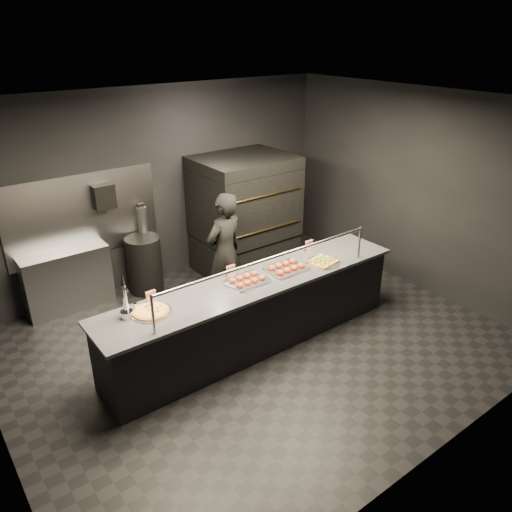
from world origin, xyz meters
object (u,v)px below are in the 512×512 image
Objects in this scene: slider_tray_a at (247,280)px; trash_bin at (145,264)px; pizza_oven at (244,214)px; slider_tray_b at (286,268)px; towel_dispenser at (104,197)px; square_pizza at (323,262)px; prep_shelf at (68,281)px; round_pizza at (151,312)px; service_counter at (255,313)px; worker at (225,252)px; fire_extinguisher at (142,220)px; beer_tap at (126,305)px.

slider_tray_a is 2.24m from trash_bin.
slider_tray_b is at bearing -110.25° from pizza_oven.
towel_dispenser is 2.56m from slider_tray_a.
pizza_oven is at bearing -9.42° from trash_bin.
pizza_oven is at bearing 84.69° from square_pizza.
slider_tray_a is at bearing -56.80° from prep_shelf.
prep_shelf is 2.19× the size of slider_tray_a.
slider_tray_a is (1.25, -0.05, 0.01)m from round_pizza.
square_pizza is at bearing -7.55° from service_counter.
worker is at bearing 77.18° from service_counter.
worker reaches higher than service_counter.
slider_tray_b is at bearing 165.09° from square_pizza.
fire_extinguisher is 0.29× the size of worker.
worker is (0.23, 1.03, 0.40)m from service_counter.
pizza_oven is 2.88m from prep_shelf.
service_counter reaches higher than fire_extinguisher.
pizza_oven reaches higher than fire_extinguisher.
round_pizza reaches higher than prep_shelf.
worker is (0.71, -1.15, 0.43)m from trash_bin.
towel_dispenser reaches higher than prep_shelf.
towel_dispenser is at bearing 166.86° from pizza_oven.
slider_tray_b is (-0.70, -1.90, -0.02)m from pizza_oven.
service_counter is at bearing -55.41° from prep_shelf.
round_pizza is 0.83× the size of slider_tray_a.
slider_tray_a reaches higher than square_pizza.
beer_tap is at bearing 175.37° from slider_tray_a.
beer_tap is at bearing -119.05° from fire_extinguisher.
slider_tray_a is 1.25× the size of square_pizza.
square_pizza is (1.36, -2.53, -0.12)m from fire_extinguisher.
fire_extinguisher reaches higher than prep_shelf.
prep_shelf is 0.69× the size of worker.
round_pizza is 1.25m from slider_tray_a.
service_counter is 0.50m from slider_tray_a.
trash_bin is at bearing 114.26° from slider_tray_b.
service_counter is at bearing 66.30° from worker.
worker is (-0.27, 1.02, -0.09)m from slider_tray_b.
beer_tap is 0.29m from round_pizza.
fire_extinguisher is 1.51m from worker.
beer_tap is 2.04m from worker.
slider_tray_a reaches higher than prep_shelf.
worker is (0.58, -1.38, -0.19)m from fire_extinguisher.
prep_shelf is at bearing -176.34° from fire_extinguisher.
prep_shelf is at bearing 136.77° from square_pizza.
pizza_oven is 3.13m from round_pizza.
service_counter is 9.06× the size of round_pizza.
fire_extinguisher is 0.96× the size of slider_tray_b.
prep_shelf is 2.38× the size of fire_extinguisher.
fire_extinguisher is at bearing 66.61° from round_pizza.
worker is at bearing 104.59° from slider_tray_b.
pizza_oven is 1.78m from trash_bin.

